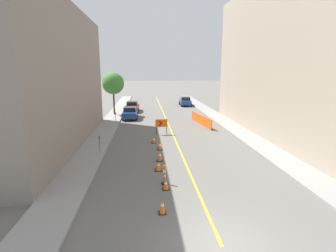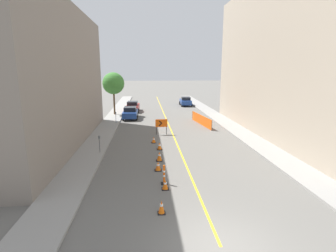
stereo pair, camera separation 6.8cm
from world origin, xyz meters
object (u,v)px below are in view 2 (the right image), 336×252
object	(u,v)px
traffic_cone_second	(165,185)
parked_car_curb_mid	(133,106)
traffic_cone_nearest	(161,207)
parked_car_curb_far	(186,101)
delineator_post_front	(164,176)
traffic_cone_fourth	(159,156)
arrow_barricade_primary	(161,124)
traffic_cone_third	(158,166)
traffic_cone_farthest	(154,140)
parked_car_curb_near	(130,113)
parking_meter_near_curb	(99,141)
parking_meter_far_curb	(116,115)
street_tree_left_near	(113,83)
traffic_cone_fifth	(160,146)

from	to	relation	value
traffic_cone_second	parked_car_curb_mid	xyz separation A→B (m)	(-2.99, 27.28, 0.54)
traffic_cone_nearest	parked_car_curb_far	size ratio (longest dim) A/B	0.15
delineator_post_front	traffic_cone_fourth	bearing A→B (deg)	90.99
delineator_post_front	arrow_barricade_primary	xyz separation A→B (m)	(0.55, 11.56, 0.61)
parked_car_curb_far	traffic_cone_third	bearing A→B (deg)	-99.35
traffic_cone_second	delineator_post_front	size ratio (longest dim) A/B	0.47
traffic_cone_farthest	arrow_barricade_primary	xyz separation A→B (m)	(0.87, 2.94, 0.84)
traffic_cone_fourth	parked_car_curb_near	distance (m)	16.95
traffic_cone_nearest	traffic_cone_second	size ratio (longest dim) A/B	1.19
parking_meter_near_curb	traffic_cone_nearest	bearing A→B (deg)	-64.63
delineator_post_front	parking_meter_near_curb	world-z (taller)	parking_meter_near_curb
traffic_cone_second	delineator_post_front	xyz separation A→B (m)	(-0.01, 0.69, 0.22)
traffic_cone_fourth	parked_car_curb_near	xyz separation A→B (m)	(-2.94, 16.68, 0.47)
traffic_cone_farthest	parking_meter_far_curb	xyz separation A→B (m)	(-4.20, 8.44, 0.84)
traffic_cone_third	parking_meter_near_curb	distance (m)	5.68
traffic_cone_third	traffic_cone_farthest	distance (m)	6.57
traffic_cone_nearest	parked_car_curb_mid	distance (m)	29.81
parked_car_curb_far	traffic_cone_second	bearing A→B (deg)	-97.97
street_tree_left_near	traffic_cone_second	bearing A→B (deg)	-77.39
traffic_cone_second	street_tree_left_near	size ratio (longest dim) A/B	0.09
traffic_cone_third	traffic_cone_fourth	xyz separation A→B (m)	(0.18, 1.82, 0.04)
parking_meter_near_curb	traffic_cone_fifth	bearing A→B (deg)	10.48
parked_car_curb_mid	arrow_barricade_primary	bearing A→B (deg)	-73.95
parking_meter_far_curb	traffic_cone_fifth	bearing A→B (deg)	-66.33
parked_car_curb_near	parking_meter_near_curb	xyz separation A→B (m)	(-1.51, -14.85, 0.29)
traffic_cone_fourth	parking_meter_far_curb	world-z (taller)	parking_meter_far_curb
parked_car_curb_near	traffic_cone_fourth	bearing A→B (deg)	-78.96
traffic_cone_nearest	parking_meter_near_curb	size ratio (longest dim) A/B	0.48
arrow_barricade_primary	traffic_cone_farthest	bearing A→B (deg)	-109.18
traffic_cone_farthest	parked_car_curb_far	bearing A→B (deg)	74.91
parked_car_curb_near	traffic_cone_second	bearing A→B (deg)	-80.86
arrow_barricade_primary	parked_car_curb_far	xyz separation A→B (m)	(5.62, 21.15, -0.29)
parked_car_curb_mid	traffic_cone_farthest	bearing A→B (deg)	-78.75
delineator_post_front	parked_car_curb_mid	world-z (taller)	parked_car_curb_mid
traffic_cone_fourth	parked_car_curb_near	size ratio (longest dim) A/B	0.15
traffic_cone_farthest	parked_car_curb_near	world-z (taller)	parked_car_curb_near
delineator_post_front	traffic_cone_second	bearing A→B (deg)	-88.91
traffic_cone_fourth	parking_meter_near_curb	size ratio (longest dim) A/B	0.50
parking_meter_near_curb	parked_car_curb_near	bearing A→B (deg)	84.20
traffic_cone_third	parking_meter_far_curb	world-z (taller)	parking_meter_far_curb
traffic_cone_nearest	parked_car_curb_mid	size ratio (longest dim) A/B	0.15
parking_meter_far_curb	arrow_barricade_primary	bearing A→B (deg)	-47.38
traffic_cone_second	parking_meter_near_curb	size ratio (longest dim) A/B	0.40
traffic_cone_nearest	parking_meter_far_curb	size ratio (longest dim) A/B	0.48
traffic_cone_fifth	parking_meter_far_curb	xyz separation A→B (m)	(-4.61, 10.51, 0.82)
parked_car_curb_mid	traffic_cone_fourth	bearing A→B (deg)	-79.86
parking_meter_far_curb	parked_car_curb_near	bearing A→B (deg)	66.59
parked_car_curb_mid	parking_meter_near_curb	world-z (taller)	parked_car_curb_mid
parked_car_curb_far	parking_meter_far_curb	distance (m)	18.95
traffic_cone_fourth	parked_car_curb_mid	distance (m)	22.91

